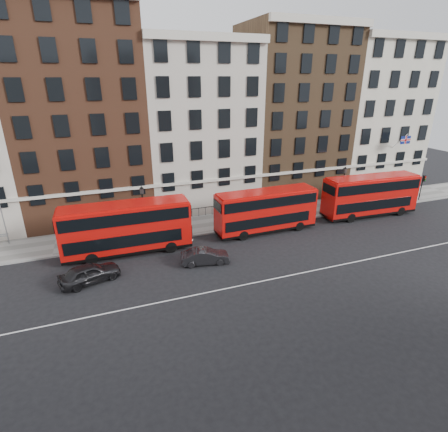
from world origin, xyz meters
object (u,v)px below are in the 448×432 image
object	(u,v)px
bus_b	(126,227)
traffic_light	(423,183)
bus_c	(266,210)
car_front	(205,256)
bus_d	(370,195)
car_rear	(90,273)

from	to	relation	value
bus_b	traffic_light	distance (m)	36.93
bus_b	bus_c	size ratio (longest dim) A/B	1.07
car_front	traffic_light	world-z (taller)	traffic_light
bus_d	car_front	distance (m)	21.52
bus_b	car_rear	world-z (taller)	bus_b
car_rear	traffic_light	size ratio (longest dim) A/B	1.40
bus_b	bus_d	world-z (taller)	bus_b
bus_d	car_rear	xyz separation A→B (m)	(-30.29, -4.02, -1.74)
bus_b	car_rear	bearing A→B (deg)	-128.62
bus_d	traffic_light	xyz separation A→B (m)	(9.93, 1.76, -0.07)
car_rear	traffic_light	distance (m)	40.66
traffic_light	bus_c	bearing A→B (deg)	-175.64
car_front	car_rear	bearing A→B (deg)	97.87
bus_d	car_front	bearing A→B (deg)	-165.93
traffic_light	bus_b	bearing A→B (deg)	-177.27
bus_d	car_front	xyz separation A→B (m)	(-21.01, -4.31, -1.84)
bus_c	bus_d	distance (m)	13.18
bus_b	car_front	bearing A→B (deg)	-34.89
car_rear	bus_b	bearing A→B (deg)	-57.00
car_rear	car_front	distance (m)	9.28
bus_b	car_rear	xyz separation A→B (m)	(-3.33, -4.02, -1.75)
bus_c	car_rear	world-z (taller)	bus_c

